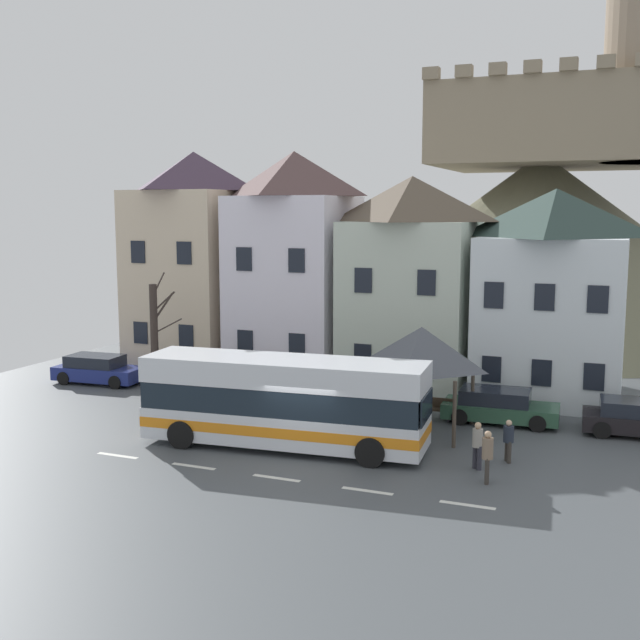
{
  "coord_description": "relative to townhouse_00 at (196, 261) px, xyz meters",
  "views": [
    {
      "loc": [
        10.01,
        -23.29,
        8.31
      ],
      "look_at": [
        -0.96,
        3.87,
        4.17
      ],
      "focal_mm": 43.54,
      "sensor_mm": 36.0,
      "label": 1
    }
  ],
  "objects": [
    {
      "name": "ground_plane",
      "position": [
        11.42,
        -12.22,
        -5.7
      ],
      "size": [
        40.0,
        60.0,
        0.07
      ],
      "color": "#4A4F53"
    },
    {
      "name": "townhouse_00",
      "position": [
        0.0,
        0.0,
        0.0
      ],
      "size": [
        5.29,
        6.5,
        11.33
      ],
      "color": "beige",
      "rests_on": "ground_plane"
    },
    {
      "name": "townhouse_01",
      "position": [
        5.91,
        -0.45,
        -0.08
      ],
      "size": [
        5.36,
        5.6,
        11.16
      ],
      "color": "white",
      "rests_on": "ground_plane"
    },
    {
      "name": "townhouse_02",
      "position": [
        11.88,
        -0.56,
        -0.73
      ],
      "size": [
        5.7,
        5.38,
        9.88
      ],
      "color": "beige",
      "rests_on": "ground_plane"
    },
    {
      "name": "townhouse_03",
      "position": [
        18.19,
        0.11,
        -1.03
      ],
      "size": [
        6.1,
        6.73,
        9.26
      ],
      "color": "silver",
      "rests_on": "ground_plane"
    },
    {
      "name": "hilltop_castle",
      "position": [
        15.42,
        20.48,
        1.21
      ],
      "size": [
        32.81,
        32.81,
        21.57
      ],
      "color": "#615F4A",
      "rests_on": "ground_plane"
    },
    {
      "name": "transit_bus",
      "position": [
        10.32,
        -11.35,
        -4.06
      ],
      "size": [
        10.25,
        3.38,
        3.18
      ],
      "rotation": [
        0.0,
        0.0,
        0.09
      ],
      "color": "silver",
      "rests_on": "ground_plane"
    },
    {
      "name": "bus_shelter",
      "position": [
        14.23,
        -7.51,
        -2.49
      ],
      "size": [
        3.6,
        3.6,
        4.0
      ],
      "color": "#473D33",
      "rests_on": "ground_plane"
    },
    {
      "name": "parked_car_00",
      "position": [
        21.92,
        -5.08,
        -5.02
      ],
      "size": [
        4.18,
        2.18,
        1.32
      ],
      "rotation": [
        0.0,
        0.0,
        0.06
      ],
      "color": "black",
      "rests_on": "ground_plane"
    },
    {
      "name": "parked_car_01",
      "position": [
        -2.37,
        -5.36,
        -5.0
      ],
      "size": [
        4.42,
        2.15,
        1.36
      ],
      "rotation": [
        0.0,
        0.0,
        0.07
      ],
      "color": "navy",
      "rests_on": "ground_plane"
    },
    {
      "name": "parked_car_02",
      "position": [
        4.34,
        -5.24,
        -4.99
      ],
      "size": [
        4.43,
        2.1,
        1.38
      ],
      "rotation": [
        0.0,
        0.0,
        -0.04
      ],
      "color": "black",
      "rests_on": "ground_plane"
    },
    {
      "name": "parked_car_03",
      "position": [
        16.81,
        -5.2,
        -5.01
      ],
      "size": [
        4.56,
        2.19,
        1.33
      ],
      "rotation": [
        0.0,
        0.0,
        0.05
      ],
      "color": "#2D533C",
      "rests_on": "ground_plane"
    },
    {
      "name": "pedestrian_00",
      "position": [
        17.61,
        -12.36,
        -4.69
      ],
      "size": [
        0.35,
        0.35,
        1.66
      ],
      "color": "#38332D",
      "rests_on": "ground_plane"
    },
    {
      "name": "pedestrian_01",
      "position": [
        17.9,
        -10.06,
        -4.85
      ],
      "size": [
        0.35,
        0.35,
        1.44
      ],
      "color": "#38332D",
      "rests_on": "ground_plane"
    },
    {
      "name": "pedestrian_02",
      "position": [
        17.08,
        -11.16,
        -4.8
      ],
      "size": [
        0.34,
        0.34,
        1.57
      ],
      "color": "#2D2D38",
      "rests_on": "ground_plane"
    },
    {
      "name": "pedestrian_03",
      "position": [
        14.34,
        -9.17,
        -4.71
      ],
      "size": [
        0.3,
        0.29,
        1.64
      ],
      "color": "#38332D",
      "rests_on": "ground_plane"
    },
    {
      "name": "public_bench",
      "position": [
        14.33,
        -5.76,
        -5.2
      ],
      "size": [
        1.46,
        0.48,
        0.87
      ],
      "color": "#473828",
      "rests_on": "ground_plane"
    },
    {
      "name": "bare_tree_00",
      "position": [
        1.32,
        -5.91,
        -3.08
      ],
      "size": [
        1.32,
        1.06,
        5.49
      ],
      "color": "#382D28",
      "rests_on": "ground_plane"
    }
  ]
}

